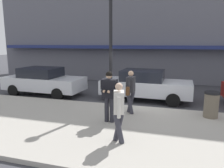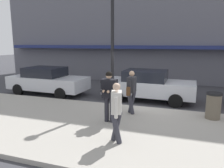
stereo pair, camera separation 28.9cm
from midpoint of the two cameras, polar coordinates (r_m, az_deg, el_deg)
The scene contains 11 objects.
ground_plane at distance 10.01m, azimuth 8.91°, elevation -6.25°, with size 80.00×80.00×0.00m, color #3D3D42.
sidewalk at distance 7.20m, azimuth 12.95°, elevation -12.67°, with size 32.00×5.30×0.14m, color #A8A399.
curb_paint_line at distance 9.95m, azimuth 14.68°, elevation -6.56°, with size 28.00×0.12×0.01m, color silver.
storefront_facade at distance 18.22m, azimuth 17.73°, elevation 20.04°, with size 28.00×4.70×12.03m.
parked_sedan_near at distance 12.91m, azimuth -15.88°, elevation 0.90°, with size 4.57×2.07×1.54m.
parked_sedan_mid at distance 11.22m, azimuth 10.11°, elevation -0.29°, with size 4.55×2.02×1.54m.
man_texting_on_phone at distance 7.54m, azimuth 0.35°, elevation -1.90°, with size 0.65×0.59×1.81m.
pedestrian_in_light_coat at distance 6.04m, azimuth 2.55°, elevation -6.52°, with size 0.40×0.58×1.70m.
pedestrian_with_bag at distance 8.55m, azimuth 6.05°, elevation -1.45°, with size 0.34×0.72×1.70m.
street_lamp_post at distance 9.25m, azimuth 1.03°, elevation 12.21°, with size 0.36×0.36×4.88m.
trash_bin at distance 8.91m, azimuth 25.82°, elevation -5.10°, with size 0.55×0.55×0.98m.
Camera 2 is at (1.71, -9.41, 2.89)m, focal length 35.00 mm.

